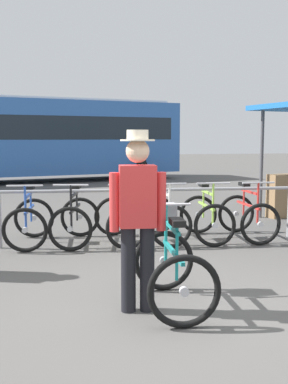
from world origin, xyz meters
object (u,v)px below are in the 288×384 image
(racked_bike_blue, at_px, (30,221))
(racked_bike_red, at_px, (248,216))
(racked_bike_yellow, at_px, (120,219))
(racked_bike_white, at_px, (164,218))
(racked_bike_lime, at_px, (206,217))
(person_with_featured_bike, at_px, (138,213))
(featured_bicycle, at_px, (171,260))
(bus_distant, at_px, (48,135))
(racked_bike_black, at_px, (75,220))

(racked_bike_blue, height_order, racked_bike_red, same)
(racked_bike_yellow, distance_m, racked_bike_white, 0.70)
(racked_bike_lime, bearing_deg, racked_bike_red, -5.02)
(racked_bike_blue, height_order, racked_bike_lime, same)
(racked_bike_red, bearing_deg, person_with_featured_bike, -131.08)
(racked_bike_yellow, bearing_deg, racked_bike_white, -5.02)
(featured_bicycle, relative_size, bus_distant, 0.12)
(racked_bike_yellow, xyz_separation_m, racked_bike_red, (2.09, -0.18, 0.00))
(racked_bike_white, bearing_deg, racked_bike_black, 174.98)
(racked_bike_yellow, bearing_deg, featured_bicycle, -88.95)
(person_with_featured_bike, bearing_deg, featured_bicycle, 17.18)
(racked_bike_red, relative_size, bus_distant, 0.11)
(racked_bike_blue, xyz_separation_m, person_with_featured_bike, (1.09, -3.06, 0.58))
(racked_bike_lime, xyz_separation_m, bus_distant, (-2.39, 10.92, 1.37))
(racked_bike_black, relative_size, racked_bike_red, 1.10)
(racked_bike_red, bearing_deg, featured_bicycle, -127.67)
(featured_bicycle, height_order, bus_distant, bus_distant)
(racked_bike_white, xyz_separation_m, person_with_featured_bike, (-1.01, -2.88, 0.58))
(racked_bike_blue, bearing_deg, racked_bike_white, -5.02)
(racked_bike_blue, xyz_separation_m, racked_bike_yellow, (1.39, -0.12, -0.00))
(racked_bike_white, xyz_separation_m, featured_bicycle, (-0.65, -2.76, 0.08))
(racked_bike_red, bearing_deg, racked_bike_yellow, 174.98)
(racked_bike_yellow, distance_m, bus_distant, 10.93)
(racked_bike_white, distance_m, bus_distant, 11.08)
(featured_bicycle, bearing_deg, racked_bike_black, 104.55)
(racked_bike_blue, xyz_separation_m, racked_bike_lime, (2.79, -0.25, 0.00))
(racked_bike_yellow, relative_size, featured_bicycle, 0.94)
(racked_bike_blue, height_order, bus_distant, bus_distant)
(racked_bike_blue, xyz_separation_m, featured_bicycle, (1.45, -2.95, 0.08))
(racked_bike_white, bearing_deg, racked_bike_blue, 174.98)
(racked_bike_red, bearing_deg, racked_bike_lime, 174.98)
(racked_bike_red, relative_size, person_with_featured_bike, 0.65)
(racked_bike_blue, relative_size, racked_bike_red, 1.05)
(racked_bike_white, distance_m, racked_bike_lime, 0.70)
(racked_bike_black, height_order, racked_bike_lime, same)
(racked_bike_black, relative_size, featured_bicycle, 1.02)
(racked_bike_blue, relative_size, racked_bike_black, 0.96)
(racked_bike_lime, distance_m, bus_distant, 11.27)
(racked_bike_yellow, relative_size, racked_bike_white, 1.03)
(racked_bike_lime, bearing_deg, racked_bike_black, 174.98)
(racked_bike_lime, bearing_deg, racked_bike_blue, 174.98)
(racked_bike_lime, distance_m, person_with_featured_bike, 3.34)
(bus_distant, bearing_deg, racked_bike_black, -88.44)
(featured_bicycle, bearing_deg, racked_bike_blue, 116.14)
(racked_bike_white, distance_m, featured_bicycle, 2.84)
(racked_bike_yellow, relative_size, person_with_featured_bike, 0.66)
(bus_distant, bearing_deg, racked_bike_blue, -92.17)
(racked_bike_white, bearing_deg, racked_bike_red, -5.02)
(racked_bike_black, distance_m, bus_distant, 10.83)
(racked_bike_yellow, distance_m, person_with_featured_bike, 3.01)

